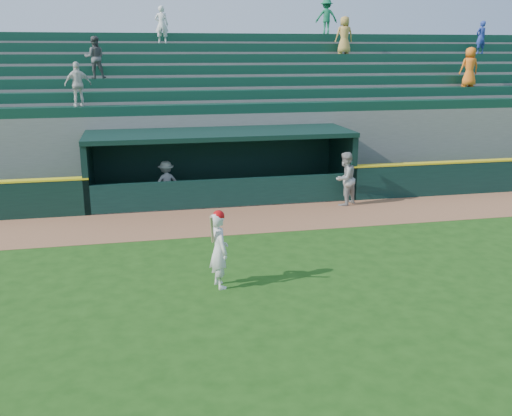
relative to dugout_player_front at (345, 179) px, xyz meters
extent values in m
plane|color=#1D4511|center=(-4.09, -5.97, -0.93)|extent=(120.00, 120.00, 0.00)
cube|color=#955D3B|center=(-4.09, -1.07, -0.93)|extent=(40.00, 3.00, 0.01)
imported|color=#9C9C97|center=(0.00, 0.00, 0.00)|extent=(1.15, 1.09, 1.86)
imported|color=#ACACA7|center=(-6.06, 1.51, -0.18)|extent=(1.07, 0.74, 1.51)
cube|color=slate|center=(-4.09, 1.73, -0.91)|extent=(9.00, 2.60, 0.04)
cube|color=black|center=(-8.69, 1.73, 0.22)|extent=(0.20, 2.60, 2.30)
cube|color=black|center=(0.51, 1.73, 0.22)|extent=(0.20, 2.60, 2.30)
cube|color=black|center=(-4.09, 3.03, 0.22)|extent=(9.40, 0.20, 2.30)
cube|color=black|center=(-4.09, 1.73, 1.45)|extent=(9.40, 2.80, 0.16)
cube|color=black|center=(-4.09, 0.51, -0.43)|extent=(9.00, 0.16, 1.00)
cube|color=brown|center=(-4.09, 2.53, -0.68)|extent=(8.40, 0.45, 0.10)
cube|color=slate|center=(-4.09, 3.56, 0.52)|extent=(34.00, 0.85, 2.91)
cube|color=#0F3828|center=(-4.09, 3.44, 2.16)|extent=(34.00, 0.60, 0.36)
cube|color=slate|center=(-4.09, 4.41, 0.75)|extent=(34.00, 0.85, 3.36)
cube|color=#0F3828|center=(-4.09, 4.29, 2.61)|extent=(34.00, 0.60, 0.36)
cube|color=slate|center=(-4.09, 5.26, 0.97)|extent=(34.00, 0.85, 3.81)
cube|color=#0F3828|center=(-4.09, 5.14, 3.06)|extent=(34.00, 0.60, 0.36)
cube|color=slate|center=(-4.09, 6.11, 1.20)|extent=(34.00, 0.85, 4.26)
cube|color=#0F3828|center=(-4.09, 5.99, 3.51)|extent=(34.00, 0.60, 0.36)
cube|color=slate|center=(-4.09, 6.96, 1.42)|extent=(34.00, 0.85, 4.71)
cube|color=#0F3828|center=(-4.09, 6.84, 3.96)|extent=(34.00, 0.60, 0.36)
cube|color=slate|center=(-4.09, 7.81, 1.65)|extent=(34.00, 0.85, 5.16)
cube|color=#0F3828|center=(-4.09, 7.69, 4.41)|extent=(34.00, 0.60, 0.36)
cube|color=slate|center=(-4.09, 8.66, 1.87)|extent=(34.00, 0.85, 5.61)
cube|color=#0F3828|center=(-4.09, 8.54, 4.86)|extent=(34.00, 0.60, 0.36)
cube|color=slate|center=(-4.09, 9.23, 1.87)|extent=(34.50, 0.30, 5.61)
imported|color=orange|center=(7.07, 4.31, 3.61)|extent=(0.83, 0.56, 1.64)
imported|color=silver|center=(-8.94, 3.46, 3.12)|extent=(0.99, 0.58, 1.57)
imported|color=#293C97|center=(9.11, 6.86, 4.88)|extent=(0.60, 0.46, 1.48)
imported|color=#515151|center=(-8.39, 5.16, 4.03)|extent=(0.81, 0.65, 1.58)
imported|color=#197146|center=(2.04, 8.56, 5.82)|extent=(1.09, 0.74, 1.56)
imported|color=gold|center=(2.33, 6.86, 4.95)|extent=(0.80, 0.52, 1.62)
imported|color=white|center=(-5.66, 7.71, 5.36)|extent=(0.62, 0.46, 1.55)
imported|color=silver|center=(-5.33, -6.20, -0.06)|extent=(0.55, 0.71, 1.75)
sphere|color=red|center=(-5.33, -6.20, 0.75)|extent=(0.27, 0.27, 0.27)
cylinder|color=tan|center=(-5.51, -6.42, 0.52)|extent=(0.17, 0.52, 0.76)
camera|label=1|loc=(-7.04, -18.23, 4.30)|focal=40.00mm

